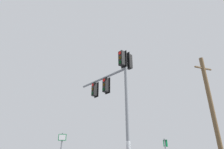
% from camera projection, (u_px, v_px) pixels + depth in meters
% --- Properties ---
extents(signal_mast_assembly, '(4.56, 1.22, 7.49)m').
position_uv_depth(signal_mast_assembly, '(116.00, 90.00, 10.45)').
color(signal_mast_assembly, gray).
rests_on(signal_mast_assembly, ground).
extents(utility_pole_wooden, '(0.52, 1.94, 10.09)m').
position_uv_depth(utility_pole_wooden, '(212.00, 111.00, 14.93)').
color(utility_pole_wooden, brown).
rests_on(utility_pole_wooden, ground).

